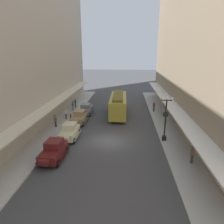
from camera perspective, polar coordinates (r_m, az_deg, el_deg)
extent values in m
plane|color=#424244|center=(24.48, -1.02, -7.95)|extent=(200.00, 200.00, 0.00)
cube|color=#B7B5AD|center=(26.17, -17.73, -6.95)|extent=(3.00, 60.00, 0.15)
cube|color=#B7B5AD|center=(24.97, 16.56, -7.97)|extent=(3.00, 60.00, 0.15)
cube|color=#B2A899|center=(25.68, -26.67, 22.46)|extent=(2.50, 60.00, 27.04)
cube|color=beige|center=(25.44, -19.55, -0.77)|extent=(1.80, 54.00, 0.16)
cube|color=gray|center=(23.78, 25.68, 18.15)|extent=(2.50, 60.00, 22.89)
cube|color=white|center=(24.11, 18.50, -1.58)|extent=(1.80, 54.00, 0.16)
cube|color=#997F5B|center=(30.61, -8.90, -1.67)|extent=(1.77, 3.93, 0.80)
cube|color=#997F5B|center=(30.63, -8.85, -0.19)|extent=(1.47, 1.72, 0.70)
cube|color=#8C9EA8|center=(30.63, -8.85, -0.19)|extent=(1.40, 1.69, 0.42)
cube|color=#997F5B|center=(28.64, -9.91, -2.86)|extent=(0.94, 0.38, 0.52)
cube|color=#4C3F2D|center=(30.50, -7.14, -2.30)|extent=(0.30, 3.51, 0.12)
cube|color=#4C3F2D|center=(30.95, -10.58, -2.18)|extent=(0.30, 3.51, 0.12)
cylinder|color=black|center=(29.29, -7.96, -3.27)|extent=(0.23, 0.68, 0.68)
cylinder|color=black|center=(29.69, -11.00, -3.15)|extent=(0.23, 0.68, 0.68)
cylinder|color=black|center=(31.82, -6.87, -1.66)|extent=(0.23, 0.68, 0.68)
cylinder|color=black|center=(32.19, -9.69, -1.57)|extent=(0.23, 0.68, 0.68)
cube|color=slate|center=(34.81, -7.04, 0.58)|extent=(1.73, 3.91, 0.80)
cube|color=slate|center=(34.38, -7.16, 1.67)|extent=(1.45, 1.71, 0.70)
cube|color=#8C9EA8|center=(34.38, -7.16, 1.67)|extent=(1.38, 1.67, 0.42)
cube|color=slate|center=(36.82, -6.44, 1.54)|extent=(0.94, 0.37, 0.52)
cube|color=#393A3D|center=(35.09, -8.55, 0.10)|extent=(0.26, 3.51, 0.12)
cube|color=#393A3D|center=(34.74, -5.48, 0.05)|extent=(0.26, 3.51, 0.12)
cylinder|color=black|center=(36.36, -7.88, 0.57)|extent=(0.22, 0.68, 0.68)
cylinder|color=black|center=(36.08, -5.36, 0.52)|extent=(0.22, 0.68, 0.68)
cylinder|color=black|center=(33.80, -8.79, -0.67)|extent=(0.22, 0.68, 0.68)
cylinder|color=black|center=(33.49, -6.09, -0.73)|extent=(0.22, 0.68, 0.68)
cube|color=beige|center=(25.42, -11.46, -5.55)|extent=(1.73, 3.91, 0.80)
cube|color=beige|center=(25.38, -11.41, -3.77)|extent=(1.45, 1.71, 0.70)
cube|color=#8C9EA8|center=(25.38, -11.41, -3.77)|extent=(1.38, 1.68, 0.42)
cube|color=beige|center=(23.51, -12.80, -7.33)|extent=(0.94, 0.37, 0.52)
cube|color=#6D6856|center=(25.31, -9.33, -6.31)|extent=(0.27, 3.51, 0.12)
cube|color=#6D6856|center=(25.79, -13.47, -6.12)|extent=(0.27, 3.51, 0.12)
cylinder|color=black|center=(24.15, -10.37, -7.69)|extent=(0.22, 0.68, 0.68)
cylinder|color=black|center=(24.58, -14.06, -7.49)|extent=(0.22, 0.68, 0.68)
cylinder|color=black|center=(26.60, -8.98, -5.35)|extent=(0.22, 0.68, 0.68)
cylinder|color=black|center=(26.99, -12.34, -5.21)|extent=(0.22, 0.68, 0.68)
cube|color=#591919|center=(21.15, -15.56, -10.43)|extent=(1.78, 3.93, 0.80)
cube|color=#591919|center=(21.04, -15.48, -8.30)|extent=(1.47, 1.73, 0.70)
cube|color=#8C9EA8|center=(21.04, -15.48, -8.30)|extent=(1.40, 1.69, 0.42)
cube|color=#591919|center=(19.39, -17.80, -13.02)|extent=(0.94, 0.38, 0.52)
cube|color=black|center=(20.98, -13.02, -11.43)|extent=(0.31, 3.51, 0.12)
cube|color=black|center=(21.63, -17.90, -10.96)|extent=(0.31, 3.51, 0.12)
cylinder|color=black|center=(19.94, -14.63, -13.37)|extent=(0.23, 0.68, 0.68)
cylinder|color=black|center=(20.51, -18.99, -12.86)|extent=(0.23, 0.68, 0.68)
cylinder|color=black|center=(22.22, -12.27, -10.00)|extent=(0.23, 0.68, 0.68)
cylinder|color=black|center=(22.74, -16.21, -9.66)|extent=(0.23, 0.68, 0.68)
cube|color=gold|center=(33.80, 1.69, 2.00)|extent=(2.66, 9.64, 2.70)
cube|color=brown|center=(33.46, 1.71, 4.54)|extent=(1.64, 8.66, 0.36)
cube|color=#8C9EA8|center=(33.69, 1.70, 2.78)|extent=(2.67, 8.87, 0.95)
cube|color=black|center=(36.98, 1.79, 0.75)|extent=(2.02, 1.23, 0.40)
cube|color=black|center=(31.46, 1.53, -2.02)|extent=(2.02, 1.23, 0.40)
cube|color=black|center=(25.04, 13.93, -6.88)|extent=(0.44, 0.44, 0.50)
cylinder|color=black|center=(24.24, 14.30, -1.76)|extent=(0.16, 0.16, 4.20)
cube|color=black|center=(23.70, 14.65, 3.08)|extent=(1.10, 0.10, 0.10)
sphere|color=white|center=(23.57, 13.36, 3.55)|extent=(0.32, 0.32, 0.32)
sphere|color=white|center=(23.77, 15.98, 3.46)|extent=(0.32, 0.32, 0.32)
sphere|color=white|center=(23.64, 14.70, 3.74)|extent=(0.36, 0.36, 0.36)
cylinder|color=black|center=(24.10, 14.38, -0.63)|extent=(0.64, 0.18, 0.64)
cylinder|color=silver|center=(24.19, 14.34, -0.56)|extent=(0.56, 0.02, 0.56)
cylinder|color=#B21E19|center=(32.29, -11.13, -1.29)|extent=(0.24, 0.24, 0.70)
sphere|color=#B21E19|center=(32.18, -11.16, -0.66)|extent=(0.20, 0.20, 0.20)
cylinder|color=#2D2D33|center=(29.32, -15.02, -3.18)|extent=(0.24, 0.24, 0.85)
cube|color=#8C6647|center=(29.10, -15.12, -1.87)|extent=(0.36, 0.22, 0.56)
sphere|color=tan|center=(28.99, -15.18, -1.11)|extent=(0.22, 0.22, 0.22)
cylinder|color=black|center=(28.95, -15.19, -0.89)|extent=(0.28, 0.28, 0.04)
cylinder|color=slate|center=(36.83, -10.53, 1.02)|extent=(0.24, 0.24, 0.85)
cube|color=#3F598C|center=(36.66, -10.59, 2.09)|extent=(0.36, 0.22, 0.56)
sphere|color=#9E7051|center=(36.57, -10.62, 2.70)|extent=(0.22, 0.22, 0.22)
cylinder|color=black|center=(36.54, -10.63, 2.88)|extent=(0.28, 0.28, 0.04)
cylinder|color=#4C4238|center=(20.90, 20.85, -11.76)|extent=(0.24, 0.24, 0.85)
cube|color=#8C6647|center=(20.60, 21.04, -10.02)|extent=(0.36, 0.22, 0.56)
sphere|color=brown|center=(20.43, 21.15, -9.01)|extent=(0.22, 0.22, 0.22)
cylinder|color=black|center=(20.38, 21.19, -8.70)|extent=(0.28, 0.28, 0.04)
cylinder|color=#2D2D33|center=(36.39, 11.27, 0.80)|extent=(0.24, 0.24, 0.85)
cube|color=maroon|center=(36.21, 11.33, 1.87)|extent=(0.36, 0.22, 0.56)
sphere|color=brown|center=(36.12, 11.36, 2.49)|extent=(0.22, 0.22, 0.22)
cylinder|color=#4C4238|center=(32.45, -12.34, -1.13)|extent=(0.24, 0.24, 0.85)
cube|color=white|center=(32.26, -12.42, 0.07)|extent=(0.36, 0.22, 0.56)
sphere|color=tan|center=(32.15, -12.46, 0.75)|extent=(0.22, 0.22, 0.22)
cylinder|color=#4C4238|center=(38.57, -9.88, 1.74)|extent=(0.24, 0.24, 0.85)
cube|color=#3F598C|center=(38.40, -9.93, 2.75)|extent=(0.36, 0.22, 0.56)
sphere|color=#9E7051|center=(38.31, -9.95, 3.34)|extent=(0.22, 0.22, 0.22)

